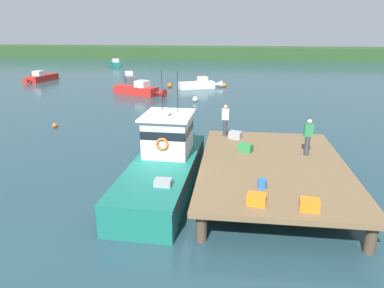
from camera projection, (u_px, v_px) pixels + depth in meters
ground_plane at (161, 184)px, 15.64m from camera, size 200.00×200.00×0.00m
dock at (273, 166)px, 14.74m from camera, size 6.00×9.00×1.20m
main_fishing_boat at (166, 162)px, 15.36m from camera, size 2.79×9.85×4.80m
crate_single_far at (310, 205)px, 10.96m from camera, size 0.65×0.51×0.35m
crate_stack_mid_dock at (245, 148)px, 16.03m from camera, size 0.72×0.63×0.35m
crate_single_by_cleat at (235, 135)px, 17.87m from camera, size 0.71×0.61×0.37m
crate_stack_near_edge at (257, 199)px, 11.30m from camera, size 0.66×0.53×0.35m
bait_bucket at (262, 184)px, 12.43m from camera, size 0.32×0.32×0.34m
deckhand_by_the_boat at (225, 120)px, 18.14m from camera, size 0.36×0.22×1.63m
deckhand_further_back at (308, 136)px, 15.39m from camera, size 0.36×0.22×1.63m
moored_boat_far_left at (41, 78)px, 43.97m from camera, size 2.14×5.31×1.32m
moored_boat_mid_harbor at (200, 84)px, 39.17m from camera, size 4.93×2.80×1.25m
moored_boat_far_right at (129, 78)px, 44.49m from camera, size 2.66×4.44×1.14m
moored_boat_near_channel at (139, 90)px, 35.36m from camera, size 5.76×3.13×1.46m
moored_boat_outer_mooring at (115, 64)px, 60.19m from camera, size 3.22×4.87×1.27m
mooring_buoy_outer at (225, 85)px, 39.80m from camera, size 0.50×0.50×0.50m
mooring_buoy_channel_marker at (169, 85)px, 39.59m from camera, size 0.52×0.52×0.52m
mooring_buoy_inshore at (195, 99)px, 32.21m from camera, size 0.50×0.50×0.50m
mooring_buoy_spare_mooring at (55, 125)px, 24.10m from camera, size 0.33×0.33×0.33m
far_shoreline at (222, 53)px, 73.57m from camera, size 120.00×8.00×2.40m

